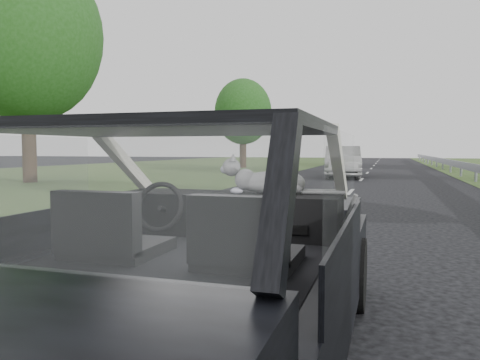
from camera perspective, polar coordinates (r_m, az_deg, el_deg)
The scene contains 9 objects.
subject_car at distance 2.82m, azimuth -5.57°, elevation -8.31°, with size 1.80×4.00×1.45m, color black.
dashboard at distance 3.37m, azimuth -1.38°, elevation -4.14°, with size 1.58×0.45×0.30m, color black.
driver_seat at distance 2.72m, azimuth -15.83°, elevation -5.54°, with size 0.50×0.72×0.42m, color black.
passenger_seat at distance 2.38m, azimuth 0.56°, elevation -6.72°, with size 0.50×0.72×0.42m, color black.
steering_wheel at distance 3.25m, azimuth -9.80°, elevation -3.25°, with size 0.36×0.36×0.04m, color black.
cat at distance 3.29m, azimuth 3.81°, elevation -0.13°, with size 0.62×0.19×0.28m, color gray.
other_car at distance 22.04m, azimuth 12.41°, elevation 2.18°, with size 1.75×4.43×1.46m, color #ABABAB.
tree_5 at distance 20.38m, azimuth -24.53°, elevation 12.13°, with size 5.79×5.79×8.78m, color #1D4D14, non-canonical shape.
tree_6 at distance 32.93m, azimuth 0.36°, elevation 6.76°, with size 3.99×3.99×6.04m, color #1D4D14, non-canonical shape.
Camera 1 is at (1.09, -2.53, 1.31)m, focal length 35.00 mm.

